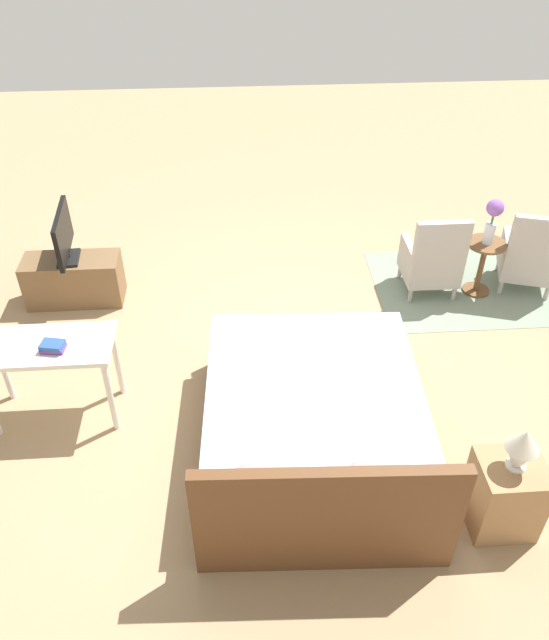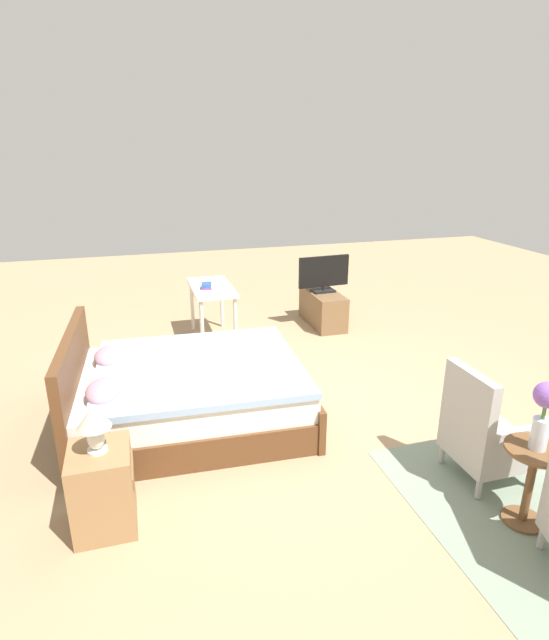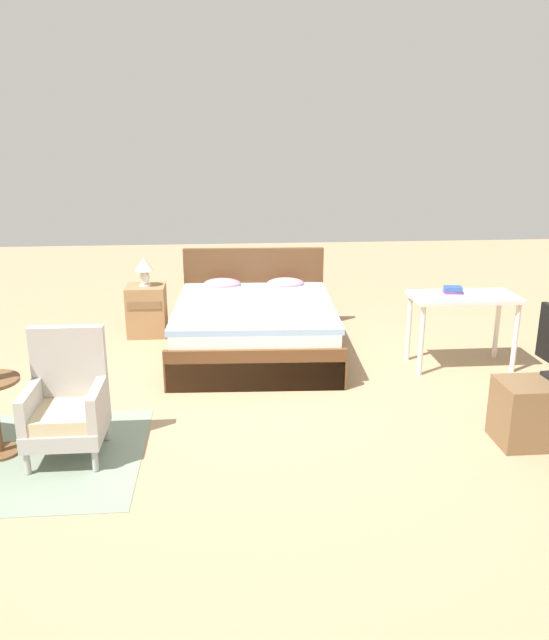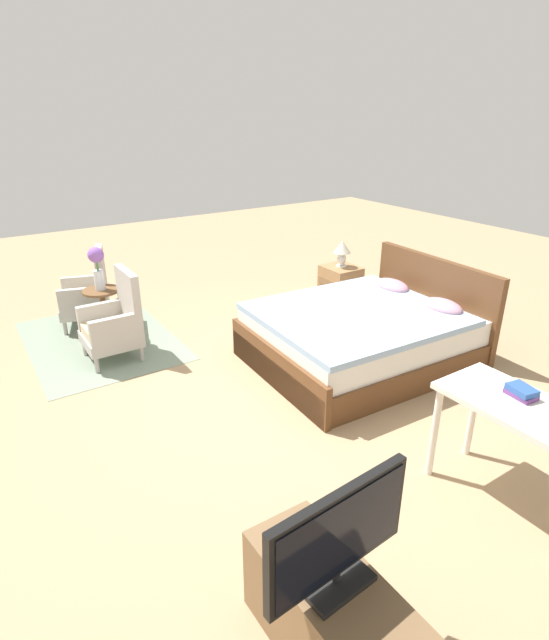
{
  "view_description": "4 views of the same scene",
  "coord_description": "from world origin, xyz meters",
  "px_view_note": "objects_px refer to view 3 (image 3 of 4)",
  "views": [
    {
      "loc": [
        0.51,
        4.36,
        3.82
      ],
      "look_at": [
        0.21,
        0.24,
        0.62
      ],
      "focal_mm": 35.0,
      "sensor_mm": 36.0,
      "label": 1
    },
    {
      "loc": [
        -4.24,
        1.53,
        2.48
      ],
      "look_at": [
        0.29,
        0.21,
        0.82
      ],
      "focal_mm": 28.0,
      "sensor_mm": 36.0,
      "label": 2
    },
    {
      "loc": [
        -0.34,
        -5.19,
        2.28
      ],
      "look_at": [
        0.09,
        -0.07,
        0.73
      ],
      "focal_mm": 35.0,
      "sensor_mm": 36.0,
      "label": 3
    },
    {
      "loc": [
        3.34,
        -2.15,
        2.42
      ],
      "look_at": [
        -0.06,
        0.08,
        0.7
      ],
      "focal_mm": 28.0,
      "sensor_mm": 36.0,
      "label": 4
    }
  ],
  "objects_px": {
    "nightstand": "(147,310)",
    "vanity_desk": "(463,306)",
    "bed": "(255,325)",
    "book_stack": "(453,290)",
    "armchair_by_window_right": "(67,405)",
    "table_lamp": "(144,267)"
  },
  "relations": [
    {
      "from": "vanity_desk",
      "to": "book_stack",
      "type": "distance_m",
      "value": 0.19
    },
    {
      "from": "nightstand",
      "to": "table_lamp",
      "type": "relative_size",
      "value": 1.79
    },
    {
      "from": "armchair_by_window_right",
      "to": "book_stack",
      "type": "height_order",
      "value": "armchair_by_window_right"
    },
    {
      "from": "armchair_by_window_right",
      "to": "vanity_desk",
      "type": "bearing_deg",
      "value": 23.25
    },
    {
      "from": "nightstand",
      "to": "vanity_desk",
      "type": "distance_m",
      "value": 3.52
    },
    {
      "from": "bed",
      "to": "nightstand",
      "type": "height_order",
      "value": "bed"
    },
    {
      "from": "table_lamp",
      "to": "vanity_desk",
      "type": "height_order",
      "value": "table_lamp"
    },
    {
      "from": "bed",
      "to": "armchair_by_window_right",
      "type": "bearing_deg",
      "value": -125.09
    },
    {
      "from": "table_lamp",
      "to": "book_stack",
      "type": "distance_m",
      "value": 3.39
    },
    {
      "from": "bed",
      "to": "armchair_by_window_right",
      "type": "relative_size",
      "value": 2.34
    },
    {
      "from": "table_lamp",
      "to": "vanity_desk",
      "type": "xyz_separation_m",
      "value": [
        3.26,
        -1.29,
        -0.17
      ]
    },
    {
      "from": "table_lamp",
      "to": "book_stack",
      "type": "height_order",
      "value": "table_lamp"
    },
    {
      "from": "vanity_desk",
      "to": "book_stack",
      "type": "xyz_separation_m",
      "value": [
        -0.09,
        0.08,
        0.15
      ]
    },
    {
      "from": "bed",
      "to": "book_stack",
      "type": "relative_size",
      "value": 11.37
    },
    {
      "from": "armchair_by_window_right",
      "to": "vanity_desk",
      "type": "xyz_separation_m",
      "value": [
        3.51,
        1.51,
        0.25
      ]
    },
    {
      "from": "armchair_by_window_right",
      "to": "vanity_desk",
      "type": "height_order",
      "value": "armchair_by_window_right"
    },
    {
      "from": "nightstand",
      "to": "vanity_desk",
      "type": "bearing_deg",
      "value": -21.64
    },
    {
      "from": "bed",
      "to": "book_stack",
      "type": "distance_m",
      "value": 2.07
    },
    {
      "from": "nightstand",
      "to": "book_stack",
      "type": "relative_size",
      "value": 3.11
    },
    {
      "from": "armchair_by_window_right",
      "to": "table_lamp",
      "type": "xyz_separation_m",
      "value": [
        0.26,
        2.8,
        0.42
      ]
    },
    {
      "from": "nightstand",
      "to": "table_lamp",
      "type": "distance_m",
      "value": 0.51
    },
    {
      "from": "nightstand",
      "to": "armchair_by_window_right",
      "type": "bearing_deg",
      "value": -95.23
    }
  ]
}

